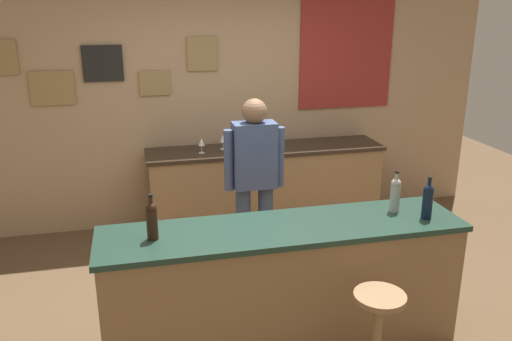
{
  "coord_description": "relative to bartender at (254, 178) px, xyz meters",
  "views": [
    {
      "loc": [
        -0.94,
        -3.53,
        2.37
      ],
      "look_at": [
        0.01,
        0.45,
        1.05
      ],
      "focal_mm": 36.84,
      "sensor_mm": 36.0,
      "label": 1
    }
  ],
  "objects": [
    {
      "name": "ground_plane",
      "position": [
        -0.03,
        -0.59,
        -0.94
      ],
      "size": [
        10.0,
        10.0,
        0.0
      ],
      "primitive_type": "plane",
      "color": "brown"
    },
    {
      "name": "wine_bottle_c",
      "position": [
        0.98,
        -1.09,
        0.12
      ],
      "size": [
        0.07,
        0.07,
        0.31
      ],
      "color": "black",
      "rests_on": "bar_counter"
    },
    {
      "name": "wine_bottle_b",
      "position": [
        0.83,
        -0.91,
        0.12
      ],
      "size": [
        0.07,
        0.07,
        0.31
      ],
      "color": "#999E99",
      "rests_on": "bar_counter"
    },
    {
      "name": "bar_counter",
      "position": [
        -0.03,
        -0.99,
        -0.47
      ],
      "size": [
        2.5,
        0.6,
        0.92
      ],
      "color": "olive",
      "rests_on": "ground_plane"
    },
    {
      "name": "bartender",
      "position": [
        0.0,
        0.0,
        0.0
      ],
      "size": [
        0.52,
        0.21,
        1.62
      ],
      "color": "#384766",
      "rests_on": "ground_plane"
    },
    {
      "name": "wine_bottle_a",
      "position": [
        -0.9,
        -0.99,
        0.12
      ],
      "size": [
        0.07,
        0.07,
        0.31
      ],
      "color": "black",
      "rests_on": "bar_counter"
    },
    {
      "name": "back_wall",
      "position": [
        -0.01,
        1.44,
        0.48
      ],
      "size": [
        6.0,
        0.09,
        2.8
      ],
      "color": "tan",
      "rests_on": "ground_plane"
    },
    {
      "name": "wine_glass_b",
      "position": [
        -0.08,
        1.1,
        0.07
      ],
      "size": [
        0.07,
        0.07,
        0.16
      ],
      "color": "silver",
      "rests_on": "side_counter"
    },
    {
      "name": "wine_glass_a",
      "position": [
        -0.31,
        1.01,
        0.07
      ],
      "size": [
        0.07,
        0.07,
        0.16
      ],
      "color": "silver",
      "rests_on": "side_counter"
    },
    {
      "name": "side_counter",
      "position": [
        0.37,
        1.06,
        -0.48
      ],
      "size": [
        2.51,
        0.56,
        0.9
      ],
      "color": "olive",
      "rests_on": "ground_plane"
    },
    {
      "name": "bar_stool",
      "position": [
        0.41,
        -1.58,
        -0.48
      ],
      "size": [
        0.32,
        0.32,
        0.68
      ],
      "color": "olive",
      "rests_on": "ground_plane"
    }
  ]
}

